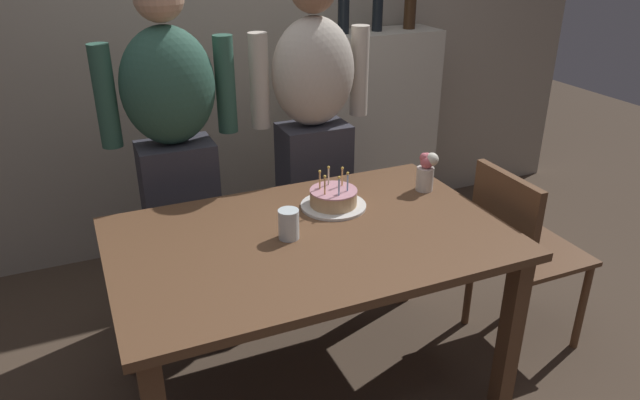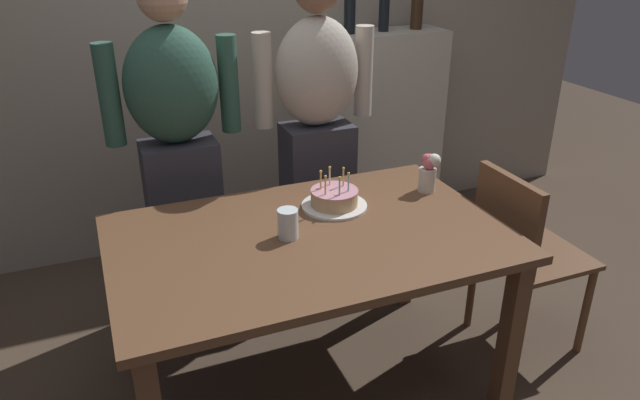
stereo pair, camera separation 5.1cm
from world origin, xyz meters
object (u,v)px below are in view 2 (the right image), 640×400
object	(u,v)px
birthday_cake	(334,199)
dining_chair	(520,248)
water_glass_near	(288,224)
person_woman_cardigan	(317,134)
flower_vase	(429,171)
person_man_bearded	(179,152)

from	to	relation	value
birthday_cake	dining_chair	xyz separation A→B (m)	(0.78, -0.27, -0.26)
water_glass_near	dining_chair	world-z (taller)	dining_chair
water_glass_near	person_woman_cardigan	size ratio (longest dim) A/B	0.07
birthday_cake	flower_vase	size ratio (longest dim) A/B	1.57
water_glass_near	flower_vase	bearing A→B (deg)	13.75
person_man_bearded	person_woman_cardigan	size ratio (longest dim) A/B	1.00
water_glass_near	dining_chair	distance (m)	1.09
birthday_cake	water_glass_near	distance (m)	0.32
water_glass_near	person_man_bearded	world-z (taller)	person_man_bearded
water_glass_near	person_man_bearded	bearing A→B (deg)	110.51
birthday_cake	person_man_bearded	bearing A→B (deg)	134.44
birthday_cake	dining_chair	bearing A→B (deg)	-18.67
birthday_cake	flower_vase	world-z (taller)	flower_vase
water_glass_near	person_woman_cardigan	world-z (taller)	person_woman_cardigan
person_man_bearded	person_woman_cardigan	bearing A→B (deg)	-180.00
birthday_cake	dining_chair	distance (m)	0.87
birthday_cake	dining_chair	size ratio (longest dim) A/B	0.32
flower_vase	person_man_bearded	xyz separation A→B (m)	(-0.99, 0.55, 0.04)
flower_vase	person_woman_cardigan	distance (m)	0.63
water_glass_near	person_man_bearded	xyz separation A→B (m)	(-0.27, 0.73, 0.08)
flower_vase	dining_chair	world-z (taller)	flower_vase
dining_chair	person_man_bearded	bearing A→B (deg)	58.39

